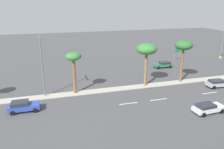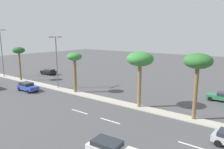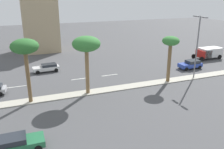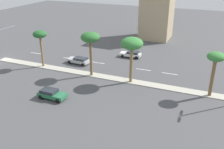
% 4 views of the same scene
% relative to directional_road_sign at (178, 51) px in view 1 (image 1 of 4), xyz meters
% --- Properties ---
extents(ground_plane, '(160.00, 160.00, 0.00)m').
position_rel_directional_road_sign_xyz_m(ground_plane, '(-14.80, 21.39, -2.32)').
color(ground_plane, '#4C4C4F').
extents(median_curb, '(1.80, 87.02, 0.12)m').
position_rel_directional_road_sign_xyz_m(median_curb, '(-14.80, 31.06, -2.26)').
color(median_curb, '#B7B2A3').
rests_on(median_curb, ground).
extents(lane_stripe_mid, '(0.20, 2.80, 0.01)m').
position_rel_directional_road_sign_xyz_m(lane_stripe_mid, '(-20.66, 6.71, -2.32)').
color(lane_stripe_mid, silver).
rests_on(lane_stripe_mid, ground).
extents(lane_stripe_trailing, '(0.20, 2.80, 0.01)m').
position_rel_directional_road_sign_xyz_m(lane_stripe_trailing, '(-20.66, 16.06, -2.32)').
color(lane_stripe_trailing, silver).
rests_on(lane_stripe_trailing, ground).
extents(lane_stripe_center, '(0.20, 2.80, 0.01)m').
position_rel_directional_road_sign_xyz_m(lane_stripe_center, '(-20.66, 20.99, -2.32)').
color(lane_stripe_center, silver).
rests_on(lane_stripe_center, ground).
extents(directional_road_sign, '(0.10, 1.69, 3.18)m').
position_rel_directional_road_sign_xyz_m(directional_road_sign, '(0.00, 0.00, 0.00)').
color(directional_road_sign, gray).
rests_on(directional_road_sign, ground).
extents(palm_tree_center, '(3.19, 3.19, 7.71)m').
position_rel_directional_road_sign_xyz_m(palm_tree_center, '(-14.53, 8.37, 4.38)').
color(palm_tree_center, brown).
rests_on(palm_tree_center, median_curb).
extents(palm_tree_front, '(3.56, 3.56, 7.55)m').
position_rel_directional_road_sign_xyz_m(palm_tree_front, '(-14.61, 15.61, 4.16)').
color(palm_tree_front, olive).
rests_on(palm_tree_front, median_curb).
extents(palm_tree_near, '(2.47, 2.47, 6.77)m').
position_rel_directional_road_sign_xyz_m(palm_tree_near, '(-14.58, 28.02, 3.39)').
color(palm_tree_near, brown).
rests_on(palm_tree_near, median_curb).
extents(street_lamp_inboard, '(2.90, 0.24, 9.44)m').
position_rel_directional_road_sign_xyz_m(street_lamp_inboard, '(-14.51, 32.74, 3.35)').
color(street_lamp_inboard, slate).
rests_on(street_lamp_inboard, median_curb).
extents(sedan_white_rear, '(2.09, 4.42, 1.30)m').
position_rel_directional_road_sign_xyz_m(sedan_white_rear, '(-26.30, 11.73, -1.61)').
color(sedan_white_rear, silver).
rests_on(sedan_white_rear, ground).
extents(sedan_green_near, '(1.99, 4.17, 1.36)m').
position_rel_directional_road_sign_xyz_m(sedan_green_near, '(-4.95, 6.70, -1.59)').
color(sedan_green_near, '#287047').
rests_on(sedan_green_near, ground).
extents(sedan_silver_mid, '(2.17, 4.61, 1.31)m').
position_rel_directional_road_sign_xyz_m(sedan_silver_mid, '(-18.75, 3.44, -1.61)').
color(sedan_silver_mid, '#B2B2B7').
rests_on(sedan_silver_mid, ground).
extents(sedan_blue_center, '(1.96, 4.05, 1.48)m').
position_rel_directional_road_sign_xyz_m(sedan_blue_center, '(-18.88, 35.59, -1.54)').
color(sedan_blue_center, '#2D47AD').
rests_on(sedan_blue_center, ground).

